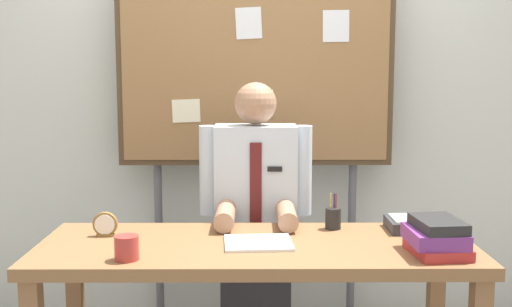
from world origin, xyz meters
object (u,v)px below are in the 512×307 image
Objects in this scene: open_notebook at (258,243)px; book_stack at (436,237)px; coffee_mug at (127,248)px; paper_tray at (417,224)px; pen_holder at (333,218)px; desk at (256,264)px; bulletin_board at (255,73)px; desk_clock at (105,225)px; person at (256,231)px.

book_stack is at bearing -11.70° from open_notebook.
paper_tray is at bearing 19.65° from coffee_mug.
paper_tray is (1.20, 0.43, -0.02)m from coffee_mug.
book_stack is 1.00× the size of open_notebook.
pen_holder is (0.83, 0.46, 0.00)m from coffee_mug.
paper_tray is (0.02, 0.36, -0.04)m from book_stack.
pen_holder is (0.35, 0.23, 0.14)m from desk.
coffee_mug is at bearing -113.30° from bulletin_board.
coffee_mug is at bearing -154.84° from desk.
book_stack reaches higher than desk_clock.
desk_clock reaches higher than open_notebook.
coffee_mug reaches higher than open_notebook.
open_notebook is 0.42m from pen_holder.
person is at bearing 135.26° from book_stack.
paper_tray is at bearing 86.86° from book_stack.
pen_holder is at bearing -40.87° from person.
pen_holder is at bearing 131.88° from book_stack.
book_stack is (0.69, -1.06, -0.62)m from bulletin_board.
bulletin_board is 1.15m from open_notebook.
desk is 0.44m from pen_holder.
person is 0.79m from paper_tray.
bulletin_board is 1.39m from coffee_mug.
coffee_mug is (-1.18, -0.07, -0.02)m from book_stack.
pen_holder is at bearing 33.45° from desk.
person is 0.91m from coffee_mug.
coffee_mug is 0.95m from pen_holder.
coffee_mug reaches higher than desk.
open_notebook is 2.62× the size of desk_clock.
pen_holder is at bearing 6.76° from desk_clock.
person is 13.09× the size of desk_clock.
bulletin_board is at bearing 66.70° from coffee_mug.
desk is 0.73m from book_stack.
open_notebook is 0.54m from coffee_mug.
coffee_mug is (-0.49, -0.76, 0.13)m from person.
pen_holder is (0.34, -0.67, -0.64)m from bulletin_board.
desk_clock is 1.36m from paper_tray.
bulletin_board reaches higher than pen_holder.
paper_tray reaches higher than open_notebook.
desk_clock is (-0.65, -0.42, 0.13)m from person.
desk is 6.88× the size of paper_tray.
pen_holder reaches higher than paper_tray.
book_stack is 1.72× the size of pen_holder.
open_notebook is at bearing -143.64° from pen_holder.
pen_holder is (0.99, 0.12, 0.00)m from desk_clock.
open_notebook is (0.01, -0.02, 0.10)m from desk.
desk_clock is 0.40× the size of paper_tray.
person is 14.69× the size of coffee_mug.
desk is at bearing -90.01° from bulletin_board.
open_notebook is at bearing -89.49° from bulletin_board.
bulletin_board reaches higher than book_stack.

